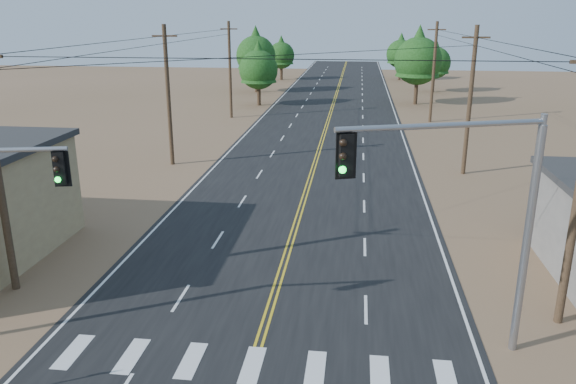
# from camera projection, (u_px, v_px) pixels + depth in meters

# --- Properties ---
(road) EXTENTS (15.00, 200.00, 0.02)m
(road) POSITION_uv_depth(u_px,v_px,m) (311.00, 176.00, 38.59)
(road) COLOR black
(road) RESTS_ON ground
(utility_pole_left_mid) EXTENTS (1.80, 0.30, 10.00)m
(utility_pole_left_mid) POSITION_uv_depth(u_px,v_px,m) (168.00, 95.00, 40.17)
(utility_pole_left_mid) COLOR #4C3826
(utility_pole_left_mid) RESTS_ON ground
(utility_pole_left_far) EXTENTS (1.80, 0.30, 10.00)m
(utility_pole_left_far) POSITION_uv_depth(u_px,v_px,m) (230.00, 69.00, 59.09)
(utility_pole_left_far) COLOR #4C3826
(utility_pole_left_far) RESTS_ON ground
(utility_pole_right_mid) EXTENTS (1.80, 0.30, 10.00)m
(utility_pole_right_mid) POSITION_uv_depth(u_px,v_px,m) (470.00, 100.00, 37.70)
(utility_pole_right_mid) COLOR #4C3826
(utility_pole_right_mid) RESTS_ON ground
(utility_pole_right_far) EXTENTS (1.80, 0.30, 10.00)m
(utility_pole_right_far) POSITION_uv_depth(u_px,v_px,m) (434.00, 72.00, 56.62)
(utility_pole_right_far) COLOR #4C3826
(utility_pole_right_far) RESTS_ON ground
(signal_mast_right) EXTENTS (6.16, 2.39, 7.86)m
(signal_mast_right) POSITION_uv_depth(u_px,v_px,m) (478.00, 201.00, 16.70)
(signal_mast_right) COLOR gray
(signal_mast_right) RESTS_ON ground
(tree_left_near) EXTENTS (4.67, 4.67, 7.78)m
(tree_left_near) POSITION_uv_depth(u_px,v_px,m) (258.00, 66.00, 67.31)
(tree_left_near) COLOR #3F2D1E
(tree_left_near) RESTS_ON ground
(tree_left_mid) EXTENTS (5.55, 5.55, 9.24)m
(tree_left_mid) POSITION_uv_depth(u_px,v_px,m) (256.00, 52.00, 78.72)
(tree_left_mid) COLOR #3F2D1E
(tree_left_mid) RESTS_ON ground
(tree_left_far) EXTENTS (4.42, 4.42, 7.37)m
(tree_left_far) POSITION_uv_depth(u_px,v_px,m) (281.00, 53.00, 94.27)
(tree_left_far) COLOR #3F2D1E
(tree_left_far) RESTS_ON ground
(tree_right_near) EXTENTS (5.72, 5.72, 9.53)m
(tree_right_near) POSITION_uv_depth(u_px,v_px,m) (418.00, 56.00, 67.77)
(tree_right_near) COLOR #3F2D1E
(tree_right_near) RESTS_ON ground
(tree_right_mid) EXTENTS (4.47, 4.47, 7.45)m
(tree_right_mid) POSITION_uv_depth(u_px,v_px,m) (435.00, 60.00, 79.18)
(tree_right_mid) COLOR #3F2D1E
(tree_right_mid) RESTS_ON ground
(tree_right_far) EXTENTS (4.69, 4.69, 7.82)m
(tree_right_far) POSITION_uv_depth(u_px,v_px,m) (401.00, 51.00, 93.91)
(tree_right_far) COLOR #3F2D1E
(tree_right_far) RESTS_ON ground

